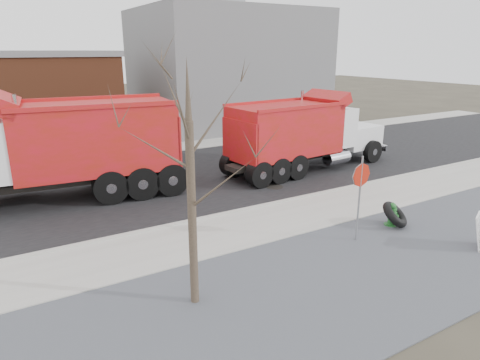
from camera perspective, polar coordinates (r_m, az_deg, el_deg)
ground at (r=13.19m, az=1.93°, el=-6.75°), size 120.00×120.00×0.00m
gravel_verge at (r=10.72m, az=12.29°, el=-13.04°), size 60.00×5.00×0.03m
sidewalk at (r=13.37m, az=1.35°, el=-6.27°), size 60.00×2.50×0.06m
curb at (r=14.40m, az=-1.39°, el=-4.41°), size 60.00×0.15×0.11m
road at (r=18.48m, az=-8.62°, el=0.15°), size 60.00×9.40×0.02m
far_sidewalk at (r=23.69m, az=-13.88°, el=3.64°), size 60.00×2.00×0.06m
building_grey at (r=32.18m, az=-1.81°, el=14.68°), size 12.00×10.00×8.00m
bare_tree at (r=8.50m, az=-6.69°, el=3.15°), size 3.20×3.20×5.20m
fire_hydrant at (r=14.21m, az=19.59°, el=-4.45°), size 0.43×0.42×0.77m
truck_tire at (r=14.13m, az=19.94°, el=-4.34°), size 1.25×1.23×0.83m
stop_sign at (r=12.36m, az=15.77°, el=-0.47°), size 0.69×0.09×2.53m
dump_truck_red_a at (r=19.54m, az=8.46°, el=6.37°), size 8.64×3.02×3.46m
dump_truck_red_b at (r=16.53m, az=-22.99°, el=4.14°), size 9.59×3.59×3.96m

